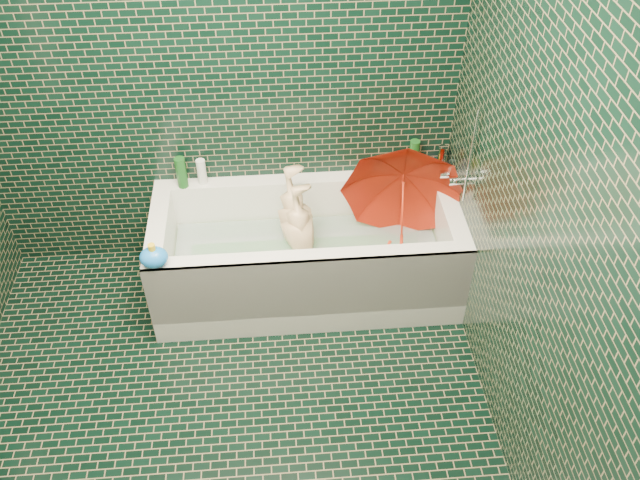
{
  "coord_description": "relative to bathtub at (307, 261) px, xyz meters",
  "views": [
    {
      "loc": [
        0.3,
        -1.78,
        2.91
      ],
      "look_at": [
        0.51,
        0.82,
        0.54
      ],
      "focal_mm": 38.0,
      "sensor_mm": 36.0,
      "label": 1
    }
  ],
  "objects": [
    {
      "name": "soap_bottle_b",
      "position": [
        0.8,
        0.34,
        0.34
      ],
      "size": [
        0.12,
        0.12,
        0.2
      ],
      "primitive_type": "imported",
      "rotation": [
        0.0,
        0.0,
        0.36
      ],
      "color": "#4E1C6B",
      "rests_on": "bathtub"
    },
    {
      "name": "umbrella",
      "position": [
        0.52,
        -0.01,
        0.37
      ],
      "size": [
        0.92,
        0.81,
        0.85
      ],
      "primitive_type": "imported",
      "rotation": [
        0.15,
        -0.38,
        -0.24
      ],
      "color": "red",
      "rests_on": "bathtub"
    },
    {
      "name": "child",
      "position": [
        -0.02,
        0.04,
        0.1
      ],
      "size": [
        0.98,
        0.44,
        0.28
      ],
      "primitive_type": "imported",
      "rotation": [
        -1.51,
        0.0,
        -1.47
      ],
      "color": "#DCB789",
      "rests_on": "bathtub"
    },
    {
      "name": "bottle_right_pump",
      "position": [
        0.8,
        0.32,
        0.43
      ],
      "size": [
        0.06,
        0.06,
        0.19
      ],
      "primitive_type": "cylinder",
      "rotation": [
        0.0,
        0.0,
        -0.29
      ],
      "color": "silver",
      "rests_on": "bathtub"
    },
    {
      "name": "wall_back",
      "position": [
        -0.45,
        0.39,
        1.04
      ],
      "size": [
        2.8,
        0.0,
        2.8
      ],
      "primitive_type": "plane",
      "rotation": [
        1.57,
        0.0,
        0.0
      ],
      "color": "black",
      "rests_on": "floor"
    },
    {
      "name": "bath_toy",
      "position": [
        -0.77,
        -0.32,
        0.4
      ],
      "size": [
        0.16,
        0.14,
        0.14
      ],
      "rotation": [
        0.0,
        0.0,
        0.2
      ],
      "color": "blue",
      "rests_on": "bathtub"
    },
    {
      "name": "bottle_right_tall",
      "position": [
        0.63,
        0.32,
        0.46
      ],
      "size": [
        0.07,
        0.07,
        0.23
      ],
      "primitive_type": "cylinder",
      "rotation": [
        0.0,
        0.0,
        -0.25
      ],
      "color": "#164D19",
      "rests_on": "bathtub"
    },
    {
      "name": "wall_right",
      "position": [
        0.85,
        -1.01,
        1.04
      ],
      "size": [
        0.0,
        2.8,
        2.8
      ],
      "primitive_type": "plane",
      "rotation": [
        1.57,
        0.0,
        -1.57
      ],
      "color": "black",
      "rests_on": "floor"
    },
    {
      "name": "soap_bottle_a",
      "position": [
        0.8,
        0.35,
        0.34
      ],
      "size": [
        0.12,
        0.12,
        0.26
      ],
      "primitive_type": "imported",
      "rotation": [
        0.0,
        0.0,
        -0.3
      ],
      "color": "white",
      "rests_on": "bathtub"
    },
    {
      "name": "bottle_left_tall",
      "position": [
        -0.68,
        0.32,
        0.43
      ],
      "size": [
        0.08,
        0.08,
        0.19
      ],
      "primitive_type": "cylinder",
      "rotation": [
        0.0,
        0.0,
        0.33
      ],
      "color": "#164D19",
      "rests_on": "bathtub"
    },
    {
      "name": "bottle_left_short",
      "position": [
        -0.57,
        0.35,
        0.42
      ],
      "size": [
        0.07,
        0.07,
        0.15
      ],
      "primitive_type": "cylinder",
      "rotation": [
        0.0,
        0.0,
        0.35
      ],
      "color": "white",
      "rests_on": "bathtub"
    },
    {
      "name": "floor",
      "position": [
        -0.45,
        -1.01,
        -0.21
      ],
      "size": [
        2.8,
        2.8,
        0.0
      ],
      "primitive_type": "plane",
      "color": "black",
      "rests_on": "ground"
    },
    {
      "name": "water",
      "position": [
        0.0,
        0.02,
        0.09
      ],
      "size": [
        1.48,
        0.53,
        0.0
      ],
      "primitive_type": "cube",
      "color": "silver",
      "rests_on": "bathtub"
    },
    {
      "name": "bath_mat",
      "position": [
        0.0,
        0.02,
        -0.06
      ],
      "size": [
        1.35,
        0.47,
        0.01
      ],
      "primitive_type": "cube",
      "color": "green",
      "rests_on": "bathtub"
    },
    {
      "name": "soap_bottle_c",
      "position": [
        0.64,
        0.36,
        0.34
      ],
      "size": [
        0.16,
        0.16,
        0.18
      ],
      "primitive_type": "imported",
      "rotation": [
        0.0,
        0.0,
        -0.16
      ],
      "color": "#164D19",
      "rests_on": "bathtub"
    },
    {
      "name": "bathtub",
      "position": [
        0.0,
        0.0,
        0.0
      ],
      "size": [
        1.7,
        0.75,
        0.55
      ],
      "color": "white",
      "rests_on": "floor"
    },
    {
      "name": "faucet",
      "position": [
        0.81,
        0.01,
        0.56
      ],
      "size": [
        0.18,
        0.19,
        0.55
      ],
      "color": "silver",
      "rests_on": "wall_right"
    },
    {
      "name": "rubber_duck",
      "position": [
        0.67,
        0.32,
        0.38
      ],
      "size": [
        0.11,
        0.08,
        0.08
      ],
      "rotation": [
        0.0,
        0.0,
        0.26
      ],
      "color": "yellow",
      "rests_on": "bathtub"
    }
  ]
}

